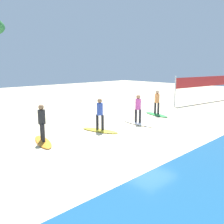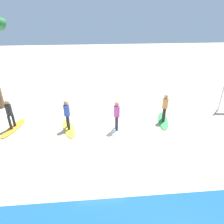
{
  "view_description": "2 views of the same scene",
  "coord_description": "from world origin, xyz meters",
  "px_view_note": "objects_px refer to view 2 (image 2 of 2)",
  "views": [
    {
      "loc": [
        9.62,
        7.42,
        3.42
      ],
      "look_at": [
        0.39,
        -2.24,
        0.8
      ],
      "focal_mm": 38.8,
      "sensor_mm": 36.0,
      "label": 1
    },
    {
      "loc": [
        0.1,
        7.98,
        6.09
      ],
      "look_at": [
        -0.77,
        -1.87,
        0.95
      ],
      "focal_mm": 32.8,
      "sensor_mm": 36.0,
      "label": 2
    }
  ],
  "objects_px": {
    "surfboard_green": "(163,121)",
    "surfer_orange": "(9,112)",
    "surfboard_orange": "(14,128)",
    "surfer_white": "(117,114)",
    "surfer_green": "(165,105)",
    "surfboard_white": "(116,130)",
    "surfer_yellow": "(67,113)",
    "surfboard_yellow": "(69,128)"
  },
  "relations": [
    {
      "from": "surfer_yellow",
      "to": "surfboard_yellow",
      "type": "bearing_deg",
      "value": 0.0
    },
    {
      "from": "surfer_yellow",
      "to": "surfer_white",
      "type": "bearing_deg",
      "value": 172.63
    },
    {
      "from": "surfer_white",
      "to": "surfboard_yellow",
      "type": "xyz_separation_m",
      "value": [
        2.63,
        -0.34,
        -0.99
      ]
    },
    {
      "from": "surfer_green",
      "to": "surfboard_orange",
      "type": "distance_m",
      "value": 8.63
    },
    {
      "from": "surfboard_green",
      "to": "surfer_orange",
      "type": "relative_size",
      "value": 1.28
    },
    {
      "from": "surfboard_orange",
      "to": "surfboard_yellow",
      "type": "bearing_deg",
      "value": 99.46
    },
    {
      "from": "surfboard_orange",
      "to": "surfer_green",
      "type": "bearing_deg",
      "value": 106.07
    },
    {
      "from": "surfer_white",
      "to": "surfer_orange",
      "type": "xyz_separation_m",
      "value": [
        5.71,
        -0.67,
        0.0
      ]
    },
    {
      "from": "surfer_yellow",
      "to": "surfboard_green",
      "type": "bearing_deg",
      "value": -175.76
    },
    {
      "from": "surfboard_orange",
      "to": "surfer_orange",
      "type": "xyz_separation_m",
      "value": [
        0.0,
        0.0,
        0.99
      ]
    },
    {
      "from": "surfboard_yellow",
      "to": "surfboard_orange",
      "type": "distance_m",
      "value": 3.09
    },
    {
      "from": "surfboard_orange",
      "to": "surfer_white",
      "type": "bearing_deg",
      "value": 98.86
    },
    {
      "from": "surfboard_green",
      "to": "surfboard_yellow",
      "type": "distance_m",
      "value": 5.51
    },
    {
      "from": "surfboard_yellow",
      "to": "surfer_white",
      "type": "bearing_deg",
      "value": 65.47
    },
    {
      "from": "surfboard_green",
      "to": "surfboard_yellow",
      "type": "xyz_separation_m",
      "value": [
        5.5,
        0.41,
        0.0
      ]
    },
    {
      "from": "surfboard_orange",
      "to": "surfer_orange",
      "type": "distance_m",
      "value": 0.99
    },
    {
      "from": "surfboard_white",
      "to": "surfer_orange",
      "type": "xyz_separation_m",
      "value": [
        5.71,
        -0.67,
        0.99
      ]
    },
    {
      "from": "surfboard_white",
      "to": "surfboard_yellow",
      "type": "bearing_deg",
      "value": -95.62
    },
    {
      "from": "surfboard_yellow",
      "to": "surfer_yellow",
      "type": "xyz_separation_m",
      "value": [
        -0.0,
        0.0,
        0.99
      ]
    },
    {
      "from": "surfer_green",
      "to": "surfer_yellow",
      "type": "distance_m",
      "value": 5.51
    },
    {
      "from": "surfboard_green",
      "to": "surfer_orange",
      "type": "bearing_deg",
      "value": -77.18
    },
    {
      "from": "surfboard_green",
      "to": "surfer_orange",
      "type": "xyz_separation_m",
      "value": [
        8.57,
        0.08,
        0.99
      ]
    },
    {
      "from": "surfboard_green",
      "to": "surfboard_yellow",
      "type": "relative_size",
      "value": 1.0
    },
    {
      "from": "surfer_yellow",
      "to": "surfboard_orange",
      "type": "height_order",
      "value": "surfer_yellow"
    },
    {
      "from": "surfboard_green",
      "to": "surfboard_orange",
      "type": "xyz_separation_m",
      "value": [
        8.57,
        0.08,
        0.0
      ]
    },
    {
      "from": "surfboard_orange",
      "to": "surfer_orange",
      "type": "relative_size",
      "value": 1.28
    },
    {
      "from": "surfboard_green",
      "to": "surfer_yellow",
      "type": "distance_m",
      "value": 5.6
    },
    {
      "from": "surfboard_yellow",
      "to": "surfboard_white",
      "type": "bearing_deg",
      "value": 65.47
    },
    {
      "from": "surfboard_green",
      "to": "surfer_white",
      "type": "bearing_deg",
      "value": -63.09
    },
    {
      "from": "surfboard_green",
      "to": "surfer_yellow",
      "type": "xyz_separation_m",
      "value": [
        5.5,
        0.41,
        0.99
      ]
    },
    {
      "from": "surfer_yellow",
      "to": "surfboard_white",
      "type": "bearing_deg",
      "value": 172.63
    },
    {
      "from": "surfboard_green",
      "to": "surfer_green",
      "type": "bearing_deg",
      "value": 0.0
    },
    {
      "from": "surfer_green",
      "to": "surfboard_white",
      "type": "height_order",
      "value": "surfer_green"
    },
    {
      "from": "surfboard_green",
      "to": "surfer_white",
      "type": "relative_size",
      "value": 1.28
    },
    {
      "from": "surfer_orange",
      "to": "surfboard_yellow",
      "type": "bearing_deg",
      "value": 173.93
    },
    {
      "from": "surfboard_green",
      "to": "surfboard_orange",
      "type": "bearing_deg",
      "value": -77.18
    },
    {
      "from": "surfboard_yellow",
      "to": "surfer_orange",
      "type": "distance_m",
      "value": 3.25
    },
    {
      "from": "surfboard_green",
      "to": "surfer_orange",
      "type": "distance_m",
      "value": 8.63
    },
    {
      "from": "surfboard_green",
      "to": "surfboard_white",
      "type": "distance_m",
      "value": 2.96
    },
    {
      "from": "surfer_white",
      "to": "surfer_green",
      "type": "bearing_deg",
      "value": -165.38
    },
    {
      "from": "surfboard_yellow",
      "to": "surfer_yellow",
      "type": "height_order",
      "value": "surfer_yellow"
    },
    {
      "from": "surfboard_white",
      "to": "surfer_yellow",
      "type": "bearing_deg",
      "value": -95.62
    }
  ]
}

